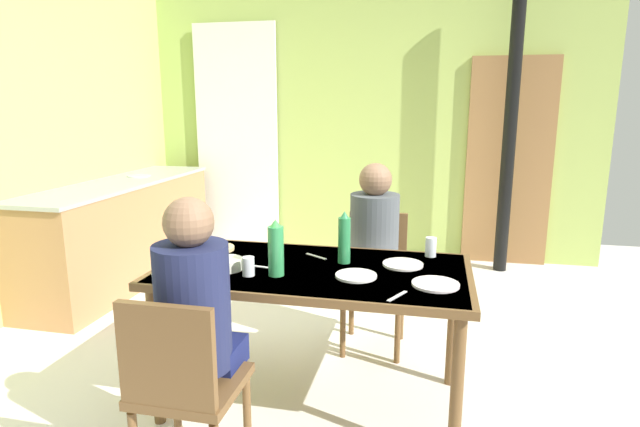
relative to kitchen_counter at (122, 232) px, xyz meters
name	(u,v)px	position (x,y,z in m)	size (l,w,h in m)	color
ground_plane	(290,382)	(1.93, -1.36, -0.45)	(7.18, 7.18, 0.00)	silver
wall_back	(362,118)	(1.93, 1.40, 0.96)	(4.72, 0.10, 2.83)	#A5BC5D
wall_left	(18,124)	(-0.33, -0.67, 0.96)	(0.10, 4.14, 2.83)	#A7BF62
door_wooden	(509,163)	(3.39, 1.32, 0.55)	(0.80, 0.05, 2.00)	olive
stove_pipe_column	(511,120)	(3.34, 1.05, 0.96)	(0.12, 0.12, 2.83)	black
curtain_panel	(237,139)	(0.60, 1.30, 0.74)	(0.90, 0.03, 2.38)	white
kitchen_counter	(122,232)	(0.00, 0.00, 0.00)	(0.61, 2.23, 0.91)	#A67249
dining_table	(314,281)	(2.11, -1.52, 0.23)	(1.57, 0.83, 0.75)	brown
chair_near_diner	(183,384)	(1.76, -2.29, 0.05)	(0.40, 0.40, 0.87)	brown
chair_far_diner	(375,272)	(2.34, -0.75, 0.05)	(0.40, 0.40, 0.87)	brown
person_near_diner	(195,303)	(1.76, -2.15, 0.33)	(0.30, 0.37, 0.77)	#161D50
person_far_diner	(374,234)	(2.34, -0.89, 0.33)	(0.30, 0.37, 0.77)	#54555F
water_bottle_green_near	(344,239)	(2.25, -1.41, 0.43)	(0.06, 0.06, 0.28)	#298046
water_bottle_green_far	(276,249)	(1.96, -1.68, 0.43)	(0.08, 0.08, 0.28)	#359752
serving_bowl_center	(226,264)	(1.69, -1.65, 0.33)	(0.17, 0.17, 0.06)	silver
dinner_plate_near_left	(403,264)	(2.55, -1.39, 0.31)	(0.21, 0.21, 0.01)	white
dinner_plate_near_right	(175,273)	(1.47, -1.77, 0.31)	(0.22, 0.22, 0.01)	white
dinner_plate_far_center	(436,284)	(2.72, -1.66, 0.31)	(0.22, 0.22, 0.01)	white
dinner_plate_far_side	(356,276)	(2.34, -1.62, 0.31)	(0.20, 0.20, 0.01)	white
drinking_glass_by_near_diner	(431,247)	(2.69, -1.19, 0.36)	(0.06, 0.06, 0.11)	silver
drinking_glass_by_far_diner	(248,266)	(1.83, -1.71, 0.35)	(0.06, 0.06, 0.09)	silver
bread_plate_sliced	(217,248)	(1.50, -1.33, 0.31)	(0.19, 0.19, 0.02)	#DBB77A
cutlery_knife_near	(316,256)	(2.08, -1.34, 0.31)	(0.15, 0.02, 0.00)	silver
cutlery_fork_near	(263,267)	(1.86, -1.58, 0.31)	(0.15, 0.02, 0.00)	silver
cutlery_knife_far	(397,296)	(2.55, -1.83, 0.31)	(0.15, 0.02, 0.00)	silver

